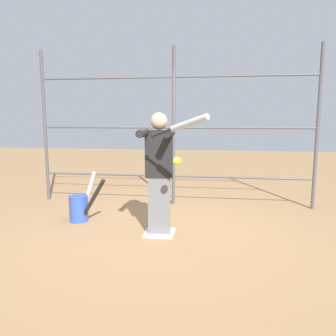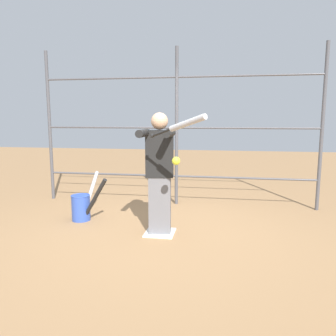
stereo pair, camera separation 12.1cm
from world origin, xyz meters
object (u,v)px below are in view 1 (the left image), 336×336
batter (159,170)px  softball_in_flight (177,161)px  baseball_bat_swinging (184,125)px  bat_bucket (80,206)px

batter → softball_in_flight: bearing=119.0°
baseball_bat_swinging → bat_bucket: size_ratio=0.82×
batter → baseball_bat_swinging: batter is taller
batter → softball_in_flight: 0.65m
batter → bat_bucket: batter is taller
bat_bucket → batter: bearing=162.5°
batter → softball_in_flight: size_ratio=17.19×
softball_in_flight → bat_bucket: (1.60, -0.96, -0.86)m
batter → softball_in_flight: batter is taller
softball_in_flight → baseball_bat_swinging: bearing=115.5°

